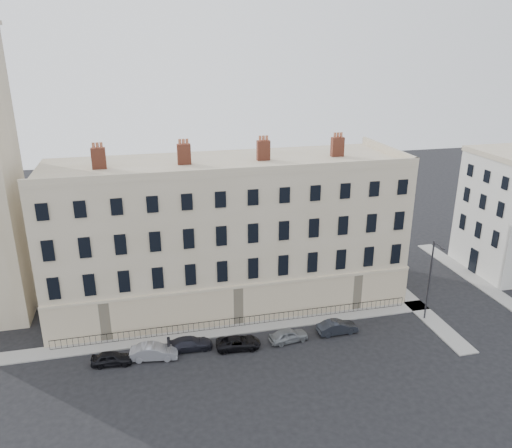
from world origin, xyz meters
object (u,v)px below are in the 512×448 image
(car_a, at_px, (112,358))
(car_b, at_px, (154,352))
(car_d, at_px, (238,343))
(car_c, at_px, (190,344))
(car_e, at_px, (289,335))
(car_f, at_px, (337,327))
(streetlamp, at_px, (430,277))

(car_a, xyz_separation_m, car_b, (3.57, 0.03, 0.09))
(car_d, bearing_deg, car_b, 93.03)
(car_c, distance_m, car_e, 9.10)
(car_a, distance_m, car_f, 20.81)
(car_a, relative_size, car_e, 0.95)
(car_a, relative_size, car_d, 0.86)
(car_b, relative_size, streetlamp, 0.49)
(car_b, height_order, car_c, car_b)
(car_d, distance_m, streetlamp, 19.74)
(car_a, bearing_deg, car_f, -84.36)
(car_e, height_order, car_f, car_f)
(car_a, bearing_deg, car_d, -85.44)
(car_c, bearing_deg, car_a, 96.87)
(car_c, height_order, car_f, car_f)
(car_f, bearing_deg, car_a, 88.90)
(car_f, bearing_deg, car_b, 88.87)
(car_c, xyz_separation_m, car_d, (4.28, -0.86, -0.02))
(car_b, distance_m, car_e, 12.30)
(car_f, bearing_deg, streetlamp, -89.77)
(streetlamp, bearing_deg, car_b, 178.23)
(car_a, height_order, car_b, car_b)
(car_b, xyz_separation_m, car_c, (3.24, 0.68, -0.10))
(car_b, height_order, car_e, car_b)
(car_a, bearing_deg, car_b, -84.23)
(car_e, xyz_separation_m, streetlamp, (14.52, 0.53, 4.07))
(car_a, bearing_deg, car_e, -85.15)
(car_e, bearing_deg, streetlamp, -95.39)
(car_b, bearing_deg, car_e, -82.60)
(car_d, bearing_deg, car_e, -85.43)
(car_e, bearing_deg, car_d, 82.75)
(car_a, xyz_separation_m, car_f, (20.81, 0.12, 0.05))
(car_e, bearing_deg, car_a, 82.08)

